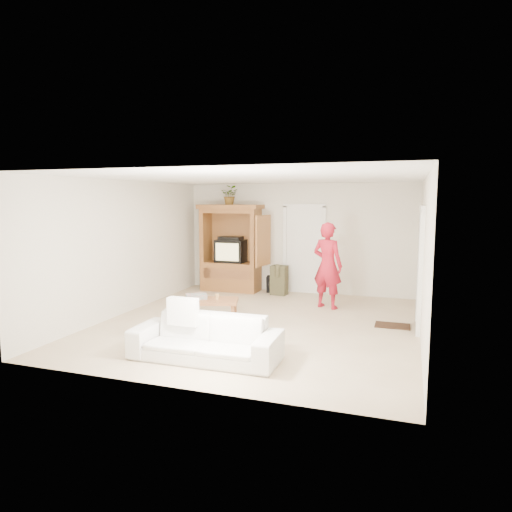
{
  "coord_description": "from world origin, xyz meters",
  "views": [
    {
      "loc": [
        2.53,
        -7.62,
        2.24
      ],
      "look_at": [
        -0.26,
        0.6,
        1.15
      ],
      "focal_mm": 32.0,
      "sensor_mm": 36.0,
      "label": 1
    }
  ],
  "objects_px": {
    "sofa": "(206,338)",
    "coffee_table": "(209,302)",
    "man": "(328,265)",
    "armoire": "(232,254)"
  },
  "relations": [
    {
      "from": "man",
      "to": "coffee_table",
      "type": "xyz_separation_m",
      "value": [
        -1.9,
        -1.65,
        -0.55
      ]
    },
    {
      "from": "sofa",
      "to": "coffee_table",
      "type": "relative_size",
      "value": 1.8
    },
    {
      "from": "sofa",
      "to": "coffee_table",
      "type": "height_order",
      "value": "sofa"
    },
    {
      "from": "man",
      "to": "coffee_table",
      "type": "height_order",
      "value": "man"
    },
    {
      "from": "armoire",
      "to": "sofa",
      "type": "height_order",
      "value": "armoire"
    },
    {
      "from": "coffee_table",
      "to": "man",
      "type": "bearing_deg",
      "value": 24.09
    },
    {
      "from": "armoire",
      "to": "man",
      "type": "bearing_deg",
      "value": -22.88
    },
    {
      "from": "man",
      "to": "coffee_table",
      "type": "relative_size",
      "value": 1.52
    },
    {
      "from": "man",
      "to": "coffee_table",
      "type": "bearing_deg",
      "value": 60.12
    },
    {
      "from": "man",
      "to": "sofa",
      "type": "height_order",
      "value": "man"
    }
  ]
}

